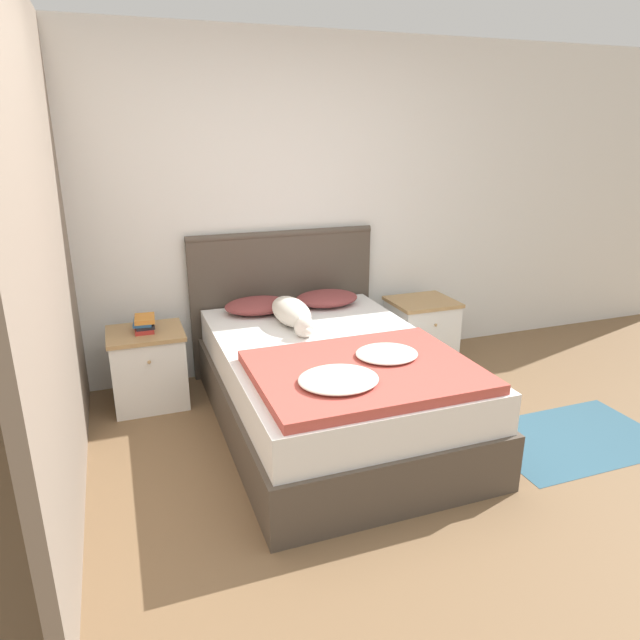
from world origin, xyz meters
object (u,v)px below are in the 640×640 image
Objects in this scene: bed at (331,387)px; pillow_left at (258,305)px; pillow_right at (327,298)px; nightstand_left at (149,368)px; nightstand_right at (421,332)px; book_stack at (144,324)px; dog at (292,313)px.

pillow_left reaches higher than bed.
pillow_left is 1.00× the size of pillow_right.
pillow_right is at bearing 71.31° from bed.
pillow_right is at bearing 2.31° from nightstand_left.
nightstand_right is 1.11× the size of pillow_left.
bed is 0.92m from pillow_right.
bed reaches higher than nightstand_left.
pillow_right is 2.23× the size of book_stack.
nightstand_right is at bearing 34.56° from bed.
pillow_right is 0.67× the size of dog.
pillow_left is at bearing 3.85° from nightstand_left.
dog is (-1.20, -0.28, 0.38)m from nightstand_right.
pillow_left is (0.82, 0.05, 0.35)m from nightstand_left.
dog is (0.16, -0.34, 0.03)m from pillow_left.
pillow_left and pillow_right have the same top height.
pillow_left is at bearing 115.76° from dog.
pillow_right is (1.36, 0.05, 0.35)m from nightstand_left.
nightstand_left is at bearing 145.44° from bed.
book_stack is (-1.36, -0.03, -0.03)m from pillow_right.
pillow_right is at bearing 1.47° from book_stack.
dog is at bearing -64.24° from pillow_left.
book_stack is at bearing -178.53° from pillow_right.
dog is at bearing 103.15° from bed.
bed is at bearing -145.44° from nightstand_right.
book_stack is at bearing -177.55° from pillow_left.
pillow_right is at bearing 41.63° from dog.
pillow_left is at bearing 180.00° from pillow_right.
dog is (-0.11, 0.47, 0.37)m from bed.
bed is 9.34× the size of book_stack.
book_stack is at bearing 162.76° from dog.
pillow_right reaches higher than nightstand_right.
nightstand_right is at bearing -0.53° from book_stack.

